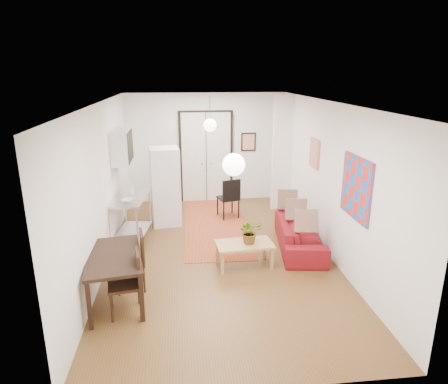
{
  "coord_description": "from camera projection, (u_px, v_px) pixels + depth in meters",
  "views": [
    {
      "loc": [
        -0.7,
        -7.06,
        3.42
      ],
      "look_at": [
        0.1,
        0.06,
        1.25
      ],
      "focal_mm": 32.0,
      "sensor_mm": 36.0,
      "label": 1
    }
  ],
  "objects": [
    {
      "name": "floor",
      "position": [
        219.0,
        254.0,
        7.79
      ],
      "size": [
        7.0,
        7.0,
        0.0
      ],
      "primitive_type": "plane",
      "color": "brown",
      "rests_on": "ground"
    },
    {
      "name": "ceiling",
      "position": [
        219.0,
        103.0,
        6.95
      ],
      "size": [
        4.2,
        7.0,
        0.02
      ],
      "primitive_type": "cube",
      "color": "white",
      "rests_on": "wall_back"
    },
    {
      "name": "wall_back",
      "position": [
        206.0,
        148.0,
        10.69
      ],
      "size": [
        4.2,
        0.02,
        2.9
      ],
      "primitive_type": "cube",
      "color": "white",
      "rests_on": "floor"
    },
    {
      "name": "wall_front",
      "position": [
        253.0,
        275.0,
        4.04
      ],
      "size": [
        4.2,
        0.02,
        2.9
      ],
      "primitive_type": "cube",
      "color": "white",
      "rests_on": "floor"
    },
    {
      "name": "wall_left",
      "position": [
        102.0,
        186.0,
        7.14
      ],
      "size": [
        0.02,
        7.0,
        2.9
      ],
      "primitive_type": "cube",
      "color": "white",
      "rests_on": "floor"
    },
    {
      "name": "wall_right",
      "position": [
        329.0,
        180.0,
        7.59
      ],
      "size": [
        0.02,
        7.0,
        2.9
      ],
      "primitive_type": "cube",
      "color": "white",
      "rests_on": "floor"
    },
    {
      "name": "double_doors",
      "position": [
        206.0,
        158.0,
        10.72
      ],
      "size": [
        1.44,
        0.06,
        2.5
      ],
      "primitive_type": "cube",
      "color": "white",
      "rests_on": "wall_back"
    },
    {
      "name": "stub_partition",
      "position": [
        282.0,
        154.0,
        9.99
      ],
      "size": [
        0.5,
        0.1,
        2.9
      ],
      "primitive_type": "cube",
      "color": "white",
      "rests_on": "floor"
    },
    {
      "name": "wall_cabinet",
      "position": [
        122.0,
        146.0,
        8.46
      ],
      "size": [
        0.35,
        1.0,
        0.7
      ],
      "primitive_type": "cube",
      "color": "white",
      "rests_on": "wall_left"
    },
    {
      "name": "painting_popart",
      "position": [
        356.0,
        188.0,
        6.34
      ],
      "size": [
        0.05,
        1.0,
        1.0
      ],
      "primitive_type": "cube",
      "color": "red",
      "rests_on": "wall_right"
    },
    {
      "name": "painting_abstract",
      "position": [
        315.0,
        153.0,
        8.25
      ],
      "size": [
        0.05,
        0.5,
        0.6
      ],
      "primitive_type": "cube",
      "color": "#EFE2C7",
      "rests_on": "wall_right"
    },
    {
      "name": "poster_back",
      "position": [
        249.0,
        142.0,
        10.75
      ],
      "size": [
        0.4,
        0.03,
        0.5
      ],
      "primitive_type": "cube",
      "color": "red",
      "rests_on": "wall_back"
    },
    {
      "name": "print_left",
      "position": [
        118.0,
        140.0,
        8.9
      ],
      "size": [
        0.03,
        0.44,
        0.54
      ],
      "primitive_type": "cube",
      "color": "brown",
      "rests_on": "wall_left"
    },
    {
      "name": "pendant_back",
      "position": [
        210.0,
        125.0,
        9.04
      ],
      "size": [
        0.3,
        0.3,
        0.8
      ],
      "color": "silver",
      "rests_on": "ceiling"
    },
    {
      "name": "pendant_front",
      "position": [
        234.0,
        165.0,
        5.23
      ],
      "size": [
        0.3,
        0.3,
        0.8
      ],
      "color": "silver",
      "rests_on": "ceiling"
    },
    {
      "name": "kilim_rug",
      "position": [
        215.0,
        225.0,
        9.24
      ],
      "size": [
        1.51,
        3.78,
        0.01
      ],
      "primitive_type": "cube",
      "rotation": [
        0.0,
        0.0,
        -0.03
      ],
      "color": "#AE532B",
      "rests_on": "floor"
    },
    {
      "name": "sofa",
      "position": [
        300.0,
        234.0,
        8.0
      ],
      "size": [
        2.13,
        1.07,
        0.6
      ],
      "primitive_type": "imported",
      "rotation": [
        0.0,
        0.0,
        1.43
      ],
      "color": "maroon",
      "rests_on": "floor"
    },
    {
      "name": "coffee_table",
      "position": [
        244.0,
        246.0,
        7.21
      ],
      "size": [
        1.06,
        0.65,
        0.45
      ],
      "rotation": [
        0.0,
        0.0,
        0.09
      ],
      "color": "tan",
      "rests_on": "floor"
    },
    {
      "name": "potted_plant",
      "position": [
        250.0,
        232.0,
        7.14
      ],
      "size": [
        0.38,
        0.42,
        0.44
      ],
      "primitive_type": "imported",
      "rotation": [
        0.0,
        0.0,
        0.09
      ],
      "color": "#2D6532",
      "rests_on": "coffee_table"
    },
    {
      "name": "kitchen_counter",
      "position": [
        131.0,
        212.0,
        8.23
      ],
      "size": [
        0.8,
        1.33,
        0.96
      ],
      "rotation": [
        0.0,
        0.0,
        -0.14
      ],
      "color": "silver",
      "rests_on": "floor"
    },
    {
      "name": "bowl",
      "position": [
        128.0,
        200.0,
        7.84
      ],
      "size": [
        0.29,
        0.29,
        0.06
      ],
      "primitive_type": "imported",
      "rotation": [
        0.0,
        0.0,
        -0.37
      ],
      "color": "beige",
      "rests_on": "kitchen_counter"
    },
    {
      "name": "soap_bottle",
      "position": [
        131.0,
        189.0,
        8.34
      ],
      "size": [
        0.12,
        0.12,
        0.2
      ],
      "primitive_type": "imported",
      "rotation": [
        0.0,
        0.0,
        -0.37
      ],
      "color": "#518BB1",
      "rests_on": "kitchen_counter"
    },
    {
      "name": "fridge",
      "position": [
        165.0,
        187.0,
        9.11
      ],
      "size": [
        0.72,
        0.72,
        1.8
      ],
      "primitive_type": "cube",
      "rotation": [
        0.0,
        0.0,
        0.14
      ],
      "color": "white",
      "rests_on": "floor"
    },
    {
      "name": "dining_table",
      "position": [
        113.0,
        260.0,
        6.02
      ],
      "size": [
        1.02,
        1.52,
        0.78
      ],
      "rotation": [
        0.0,
        0.0,
        0.16
      ],
      "color": "black",
      "rests_on": "floor"
    },
    {
      "name": "dining_chair_near",
      "position": [
        130.0,
        255.0,
        6.5
      ],
      "size": [
        0.53,
        0.69,
        0.97
      ],
      "rotation": [
        0.0,
        0.0,
        -1.41
      ],
      "color": "#331D10",
      "rests_on": "floor"
    },
    {
      "name": "dining_chair_far",
      "position": [
        125.0,
        275.0,
        5.84
      ],
      "size": [
        0.53,
        0.69,
        0.97
      ],
      "rotation": [
        0.0,
        0.0,
        -1.41
      ],
      "color": "#331D10",
      "rests_on": "floor"
    },
    {
      "name": "black_side_chair",
      "position": [
        228.0,
        193.0,
        9.71
      ],
      "size": [
        0.56,
        0.57,
        0.99
      ],
      "rotation": [
        0.0,
        0.0,
        3.43
      ],
      "color": "black",
      "rests_on": "floor"
    }
  ]
}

